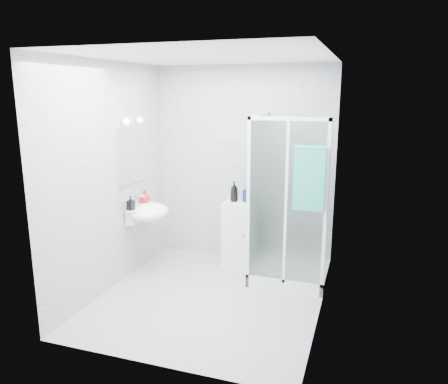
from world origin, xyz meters
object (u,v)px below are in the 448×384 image
(wall_basin, at_px, (148,212))
(storage_cabinet, at_px, (238,234))
(shower_enclosure, at_px, (283,245))
(hand_towel, at_px, (309,177))
(shampoo_bottle_a, at_px, (234,192))
(soap_dispenser_black, at_px, (131,203))
(shampoo_bottle_b, at_px, (247,193))
(soap_dispenser_orange, at_px, (145,197))

(wall_basin, xyz_separation_m, storage_cabinet, (1.01, 0.57, -0.36))
(shower_enclosure, bearing_deg, hand_towel, -50.90)
(shampoo_bottle_a, xyz_separation_m, soap_dispenser_black, (-1.08, -0.76, -0.06))
(storage_cabinet, bearing_deg, shampoo_bottle_b, 30.67)
(wall_basin, bearing_deg, shower_enclosure, 10.81)
(shower_enclosure, height_order, shampoo_bottle_a, shower_enclosure)
(shampoo_bottle_a, bearing_deg, wall_basin, -149.05)
(storage_cabinet, xyz_separation_m, hand_towel, (0.97, -0.66, 0.94))
(shower_enclosure, height_order, soap_dispenser_orange, shower_enclosure)
(storage_cabinet, distance_m, shampoo_bottle_a, 0.57)
(shower_enclosure, distance_m, wall_basin, 1.72)
(shampoo_bottle_b, bearing_deg, wall_basin, -150.55)
(shampoo_bottle_b, height_order, soap_dispenser_orange, shampoo_bottle_b)
(storage_cabinet, distance_m, hand_towel, 1.50)
(shower_enclosure, bearing_deg, soap_dispenser_orange, -175.19)
(wall_basin, bearing_deg, soap_dispenser_black, -123.14)
(shampoo_bottle_a, relative_size, soap_dispenser_orange, 1.59)
(wall_basin, height_order, shampoo_bottle_b, shampoo_bottle_b)
(soap_dispenser_black, bearing_deg, shampoo_bottle_b, 33.53)
(shampoo_bottle_b, relative_size, soap_dispenser_black, 1.26)
(wall_basin, distance_m, shampoo_bottle_b, 1.28)
(storage_cabinet, height_order, shampoo_bottle_b, shampoo_bottle_b)
(wall_basin, height_order, shampoo_bottle_a, shampoo_bottle_a)
(soap_dispenser_black, bearing_deg, shower_enclosure, 15.88)
(wall_basin, bearing_deg, soap_dispenser_orange, 126.71)
(storage_cabinet, height_order, shampoo_bottle_a, shampoo_bottle_a)
(hand_towel, bearing_deg, shower_enclosure, 129.10)
(shampoo_bottle_b, height_order, soap_dispenser_black, shampoo_bottle_b)
(wall_basin, relative_size, storage_cabinet, 0.64)
(shower_enclosure, relative_size, storage_cabinet, 2.30)
(storage_cabinet, xyz_separation_m, shampoo_bottle_a, (-0.06, -0.00, 0.57))
(shampoo_bottle_a, height_order, shampoo_bottle_b, shampoo_bottle_a)
(wall_basin, distance_m, soap_dispenser_orange, 0.26)
(shampoo_bottle_a, relative_size, soap_dispenser_black, 1.55)
(shower_enclosure, bearing_deg, wall_basin, -169.19)
(shower_enclosure, distance_m, shampoo_bottle_b, 0.83)
(shower_enclosure, distance_m, shampoo_bottle_a, 0.93)
(storage_cabinet, distance_m, soap_dispenser_orange, 1.31)
(shampoo_bottle_b, bearing_deg, soap_dispenser_orange, -159.61)
(hand_towel, height_order, shampoo_bottle_a, hand_towel)
(shower_enclosure, relative_size, soap_dispenser_black, 11.77)
(hand_towel, height_order, soap_dispenser_orange, hand_towel)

